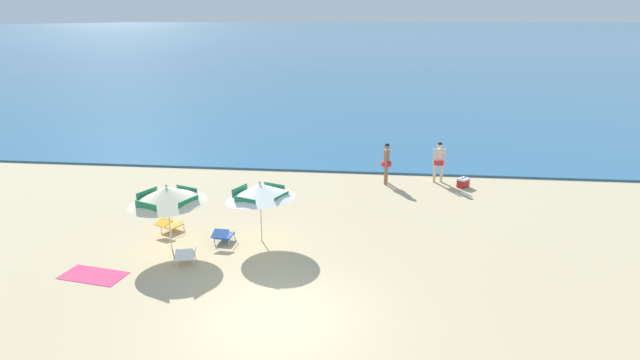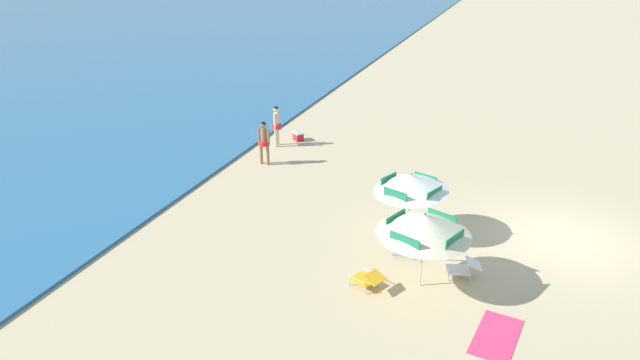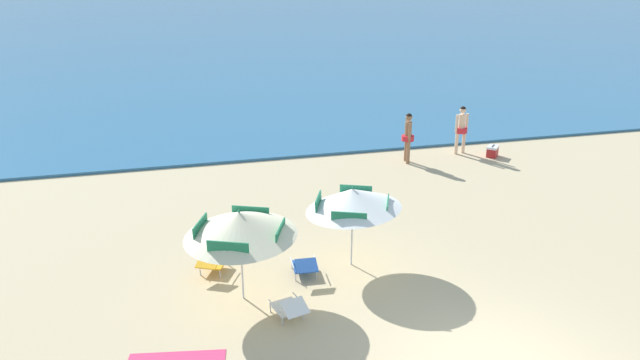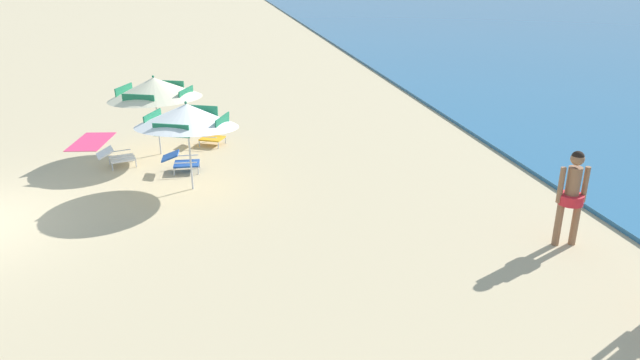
% 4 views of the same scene
% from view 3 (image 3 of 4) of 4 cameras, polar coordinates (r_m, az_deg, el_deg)
% --- Properties ---
extents(beach_umbrella_striped_main, '(3.27, 3.26, 2.11)m').
position_cam_3_polar(beach_umbrella_striped_main, '(12.55, -7.69, -4.22)').
color(beach_umbrella_striped_main, silver).
rests_on(beach_umbrella_striped_main, ground).
extents(beach_umbrella_striped_second, '(3.04, 3.02, 2.08)m').
position_cam_3_polar(beach_umbrella_striped_second, '(13.85, 3.14, -1.84)').
color(beach_umbrella_striped_second, silver).
rests_on(beach_umbrella_striped_second, ground).
extents(lounge_chair_under_umbrella, '(0.61, 0.90, 0.51)m').
position_cam_3_polar(lounge_chair_under_umbrella, '(13.96, -1.46, -8.21)').
color(lounge_chair_under_umbrella, '#1E4799').
rests_on(lounge_chair_under_umbrella, ground).
extents(lounge_chair_beside_umbrella, '(0.85, 1.00, 0.50)m').
position_cam_3_polar(lounge_chair_beside_umbrella, '(14.33, -10.28, -7.77)').
color(lounge_chair_beside_umbrella, gold).
rests_on(lounge_chair_beside_umbrella, ground).
extents(lounge_chair_facing_sea, '(0.75, 0.99, 0.51)m').
position_cam_3_polar(lounge_chair_facing_sea, '(12.51, -2.92, -12.07)').
color(lounge_chair_facing_sea, white).
rests_on(lounge_chair_facing_sea, ground).
extents(person_standing_near_shore, '(0.53, 0.44, 1.81)m').
position_cam_3_polar(person_standing_near_shore, '(22.68, 13.38, 5.00)').
color(person_standing_near_shore, beige).
rests_on(person_standing_near_shore, ground).
extents(person_standing_beside, '(0.44, 0.53, 1.80)m').
position_cam_3_polar(person_standing_beside, '(21.35, 8.41, 4.35)').
color(person_standing_beside, '#8C6042').
rests_on(person_standing_beside, ground).
extents(cooler_box, '(0.59, 0.60, 0.43)m').
position_cam_3_polar(cooler_box, '(22.89, 16.17, 2.67)').
color(cooler_box, red).
rests_on(cooler_box, ground).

